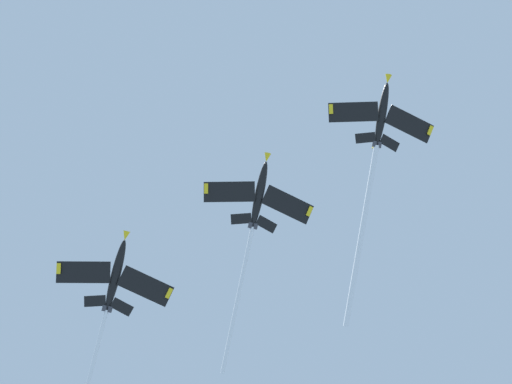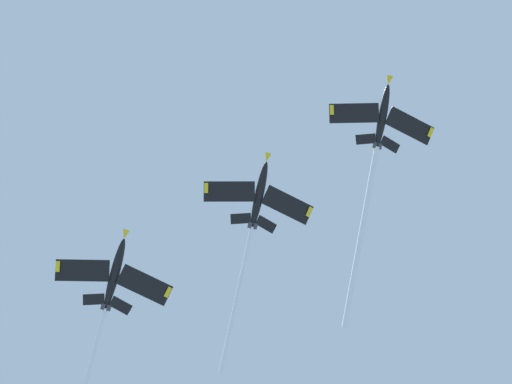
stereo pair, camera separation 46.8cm
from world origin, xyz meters
The scene contains 3 objects.
jet_lead centered at (-8.08, -1.94, 113.33)m, with size 20.03×40.04×22.36m.
jet_second centered at (14.02, -8.48, 107.09)m, with size 19.38×33.26×19.60m.
jet_third centered at (39.50, -18.58, 96.40)m, with size 20.93×39.45×22.69m.
Camera 2 is at (10.77, 35.50, 1.96)m, focal length 45.51 mm.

